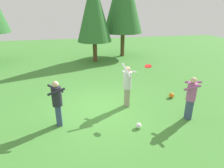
# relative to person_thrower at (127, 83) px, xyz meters

# --- Properties ---
(ground_plane) EXTENTS (40.00, 40.00, 0.00)m
(ground_plane) POSITION_rel_person_thrower_xyz_m (-1.20, -0.01, -1.05)
(ground_plane) COLOR #478C38
(person_thrower) EXTENTS (0.68, 0.68, 1.93)m
(person_thrower) POSITION_rel_person_thrower_xyz_m (0.00, 0.00, 0.00)
(person_thrower) COLOR gray
(person_thrower) RESTS_ON ground_plane
(person_catcher) EXTENTS (0.74, 0.72, 1.65)m
(person_catcher) POSITION_rel_person_thrower_xyz_m (1.99, -1.44, -0.07)
(person_catcher) COLOR #38476B
(person_catcher) RESTS_ON ground_plane
(person_bystander) EXTENTS (0.61, 0.54, 1.67)m
(person_bystander) POSITION_rel_person_thrower_xyz_m (-2.73, -0.89, -0.06)
(person_bystander) COLOR #38476B
(person_bystander) RESTS_ON ground_plane
(frisbee) EXTENTS (0.38, 0.38, 0.08)m
(frisbee) POSITION_rel_person_thrower_xyz_m (0.66, -0.47, 0.81)
(frisbee) COLOR red
(ball_orange) EXTENTS (0.24, 0.24, 0.24)m
(ball_orange) POSITION_rel_person_thrower_xyz_m (2.27, 0.37, -0.93)
(ball_orange) COLOR orange
(ball_orange) RESTS_ON ground_plane
(ball_white) EXTENTS (0.20, 0.20, 0.20)m
(ball_white) POSITION_rel_person_thrower_xyz_m (-0.04, -1.66, -0.95)
(ball_white) COLOR white
(ball_white) RESTS_ON ground_plane
(tree_center) EXTENTS (2.55, 2.55, 6.09)m
(tree_center) POSITION_rel_person_thrower_xyz_m (-0.38, 7.64, 2.75)
(tree_center) COLOR brown
(tree_center) RESTS_ON ground_plane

